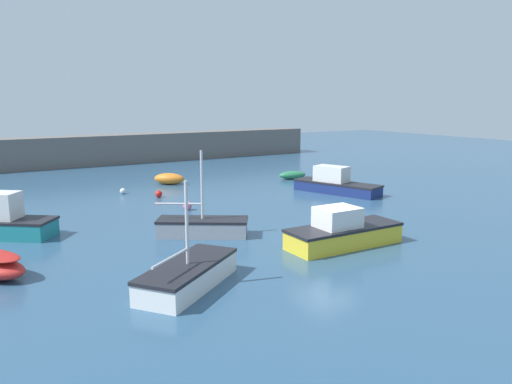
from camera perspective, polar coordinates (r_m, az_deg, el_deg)
ground_plane at (r=22.34m, az=8.02°, el=-6.27°), size 120.00×120.00×0.20m
harbor_breakwater at (r=51.45m, az=-16.03°, el=4.72°), size 44.05×2.73×2.85m
dinghy_near_pier at (r=40.04m, az=4.19°, el=1.94°), size 2.35×1.48×0.65m
sailboat_twin_hulled at (r=17.36m, az=-7.77°, el=-9.38°), size 4.57×3.99×3.70m
cabin_cruiser_white at (r=34.52m, az=9.05°, el=0.96°), size 3.60×6.36×1.82m
sailboat_short_mast at (r=23.60m, az=-6.13°, el=-3.96°), size 4.33×3.54×4.03m
fishing_dinghy_green at (r=38.09m, az=-9.89°, el=1.51°), size 2.48×2.39×0.84m
motorboat_grey_hull at (r=22.11m, az=9.86°, el=-4.52°), size 5.36×1.93×1.76m
mooring_buoy_pink at (r=29.08m, az=-7.86°, el=-1.57°), size 0.52×0.52×0.52m
mooring_buoy_red at (r=33.13m, az=-11.06°, el=-0.23°), size 0.46×0.46×0.46m
mooring_buoy_white at (r=34.92m, az=-14.97°, el=0.10°), size 0.39×0.39×0.39m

